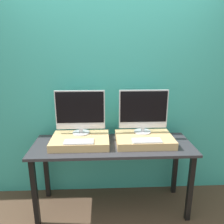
# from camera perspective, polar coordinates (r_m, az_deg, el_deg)

# --- Properties ---
(wall_back) EXTENTS (8.00, 0.04, 2.60)m
(wall_back) POSITION_cam_1_polar(r_m,az_deg,el_deg) (2.56, -0.24, 5.47)
(wall_back) COLOR teal
(wall_back) RESTS_ON ground_plane
(workbench) EXTENTS (1.71, 0.59, 0.79)m
(workbench) POSITION_cam_1_polar(r_m,az_deg,el_deg) (2.40, 0.15, -10.44)
(workbench) COLOR #2D2D33
(workbench) RESTS_ON ground_plane
(wooden_riser_left) EXTENTS (0.61, 0.43, 0.08)m
(wooden_riser_left) POSITION_cam_1_polar(r_m,az_deg,el_deg) (2.38, -8.25, -7.36)
(wooden_riser_left) COLOR tan
(wooden_riser_left) RESTS_ON workbench
(monitor_left) EXTENTS (0.53, 0.19, 0.48)m
(monitor_left) POSITION_cam_1_polar(r_m,az_deg,el_deg) (2.38, -8.29, 0.07)
(monitor_left) COLOR silver
(monitor_left) RESTS_ON wooden_riser_left
(keyboard_left) EXTENTS (0.30, 0.13, 0.01)m
(keyboard_left) POSITION_cam_1_polar(r_m,az_deg,el_deg) (2.23, -8.63, -7.67)
(keyboard_left) COLOR silver
(keyboard_left) RESTS_ON wooden_riser_left
(wooden_riser_right) EXTENTS (0.61, 0.43, 0.08)m
(wooden_riser_right) POSITION_cam_1_polar(r_m,az_deg,el_deg) (2.41, 8.38, -7.05)
(wooden_riser_right) COLOR tan
(wooden_riser_right) RESTS_ON workbench
(monitor_right) EXTENTS (0.53, 0.19, 0.48)m
(monitor_right) POSITION_cam_1_polar(r_m,az_deg,el_deg) (2.41, 8.19, 0.28)
(monitor_right) COLOR silver
(monitor_right) RESTS_ON wooden_riser_right
(keyboard_right) EXTENTS (0.30, 0.13, 0.01)m
(keyboard_right) POSITION_cam_1_polar(r_m,az_deg,el_deg) (2.27, 9.09, -7.33)
(keyboard_right) COLOR silver
(keyboard_right) RESTS_ON wooden_riser_right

